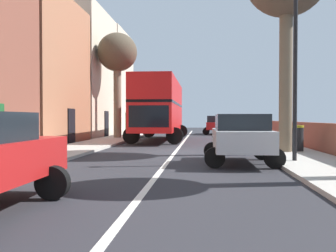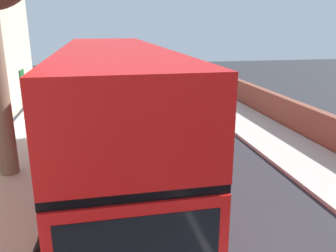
{
  "view_description": "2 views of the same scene",
  "coord_description": "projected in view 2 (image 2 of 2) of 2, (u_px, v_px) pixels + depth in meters",
  "views": [
    {
      "loc": [
        1.21,
        -17.08,
        1.55
      ],
      "look_at": [
        -0.71,
        3.57,
        1.09
      ],
      "focal_mm": 39.41,
      "sensor_mm": 36.0,
      "label": 1
    },
    {
      "loc": [
        -2.09,
        -1.31,
        4.61
      ],
      "look_at": [
        -0.48,
        6.65,
        2.22
      ],
      "focal_mm": 36.85,
      "sensor_mm": 36.0,
      "label": 2
    }
  ],
  "objects": [
    {
      "name": "double_decker_bus",
      "position": [
        115.0,
        109.0,
        9.53
      ],
      "size": [
        3.6,
        10.95,
        4.06
      ],
      "color": "red",
      "rests_on": "ground"
    },
    {
      "name": "parked_car_red_right_2",
      "position": [
        180.0,
        90.0,
        19.85
      ],
      "size": [
        2.53,
        4.41,
        1.74
      ],
      "color": "#AD1919",
      "rests_on": "ground"
    }
  ]
}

